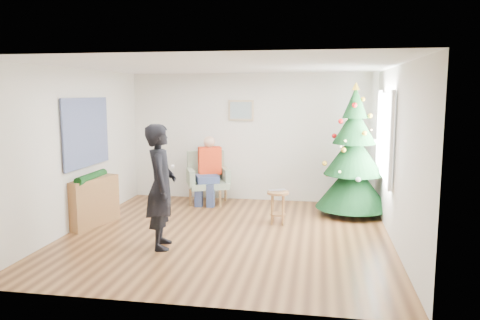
% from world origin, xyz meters
% --- Properties ---
extents(floor, '(5.00, 5.00, 0.00)m').
position_xyz_m(floor, '(0.00, 0.00, 0.00)').
color(floor, brown).
rests_on(floor, ground).
extents(ceiling, '(5.00, 5.00, 0.00)m').
position_xyz_m(ceiling, '(0.00, 0.00, 2.60)').
color(ceiling, white).
rests_on(ceiling, wall_back).
extents(wall_back, '(5.00, 0.00, 5.00)m').
position_xyz_m(wall_back, '(0.00, 2.50, 1.30)').
color(wall_back, silver).
rests_on(wall_back, floor).
extents(wall_front, '(5.00, 0.00, 5.00)m').
position_xyz_m(wall_front, '(0.00, -2.50, 1.30)').
color(wall_front, silver).
rests_on(wall_front, floor).
extents(wall_left, '(0.00, 5.00, 5.00)m').
position_xyz_m(wall_left, '(-2.50, 0.00, 1.30)').
color(wall_left, silver).
rests_on(wall_left, floor).
extents(wall_right, '(0.00, 5.00, 5.00)m').
position_xyz_m(wall_right, '(2.50, 0.00, 1.30)').
color(wall_right, silver).
rests_on(wall_right, floor).
extents(window_panel, '(0.04, 1.30, 1.40)m').
position_xyz_m(window_panel, '(2.47, 1.00, 1.50)').
color(window_panel, white).
rests_on(window_panel, wall_right).
extents(curtains, '(0.05, 1.75, 1.50)m').
position_xyz_m(curtains, '(2.44, 1.00, 1.50)').
color(curtains, white).
rests_on(curtains, wall_right).
extents(christmas_tree, '(1.33, 1.33, 2.40)m').
position_xyz_m(christmas_tree, '(2.00, 1.61, 1.08)').
color(christmas_tree, '#3F2816').
rests_on(christmas_tree, floor).
extents(stool, '(0.37, 0.37, 0.55)m').
position_xyz_m(stool, '(0.72, 0.75, 0.28)').
color(stool, brown).
rests_on(stool, floor).
extents(laptop, '(0.36, 0.30, 0.02)m').
position_xyz_m(laptop, '(0.72, 0.75, 0.57)').
color(laptop, silver).
rests_on(laptop, stool).
extents(armchair, '(0.98, 0.96, 1.03)m').
position_xyz_m(armchair, '(-0.81, 2.06, 0.38)').
color(armchair, gray).
rests_on(armchair, floor).
extents(seated_person, '(0.57, 0.72, 1.35)m').
position_xyz_m(seated_person, '(-0.79, 2.01, 0.70)').
color(seated_person, navy).
rests_on(seated_person, armchair).
extents(standing_man, '(0.58, 0.74, 1.78)m').
position_xyz_m(standing_man, '(-0.81, -0.74, 0.89)').
color(standing_man, black).
rests_on(standing_man, floor).
extents(game_controller, '(0.07, 0.13, 0.04)m').
position_xyz_m(game_controller, '(-0.62, -0.77, 1.18)').
color(game_controller, white).
rests_on(game_controller, standing_man).
extents(console, '(0.56, 1.04, 0.80)m').
position_xyz_m(console, '(-2.33, 0.15, 0.40)').
color(console, brown).
rests_on(console, floor).
extents(garland, '(0.14, 0.90, 0.14)m').
position_xyz_m(garland, '(-2.33, 0.15, 0.82)').
color(garland, black).
rests_on(garland, console).
extents(tapestry, '(0.03, 1.50, 1.15)m').
position_xyz_m(tapestry, '(-2.46, 0.30, 1.55)').
color(tapestry, black).
rests_on(tapestry, wall_left).
extents(framed_picture, '(0.52, 0.05, 0.42)m').
position_xyz_m(framed_picture, '(-0.20, 2.46, 1.85)').
color(framed_picture, tan).
rests_on(framed_picture, wall_back).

